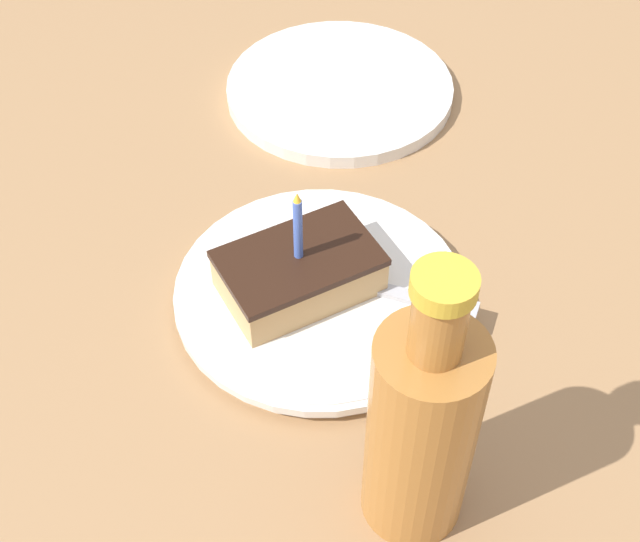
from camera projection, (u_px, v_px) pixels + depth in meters
ground_plane at (291, 305)px, 0.77m from camera, size 2.40×2.40×0.04m
plate at (320, 294)px, 0.74m from camera, size 0.24×0.24×0.02m
cake_slice at (295, 273)px, 0.71m from camera, size 0.08×0.12×0.11m
fork at (380, 289)px, 0.73m from camera, size 0.15×0.14×0.00m
bottle at (422, 427)px, 0.55m from camera, size 0.07×0.07×0.24m
side_plate at (340, 89)px, 0.93m from camera, size 0.24×0.24×0.01m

